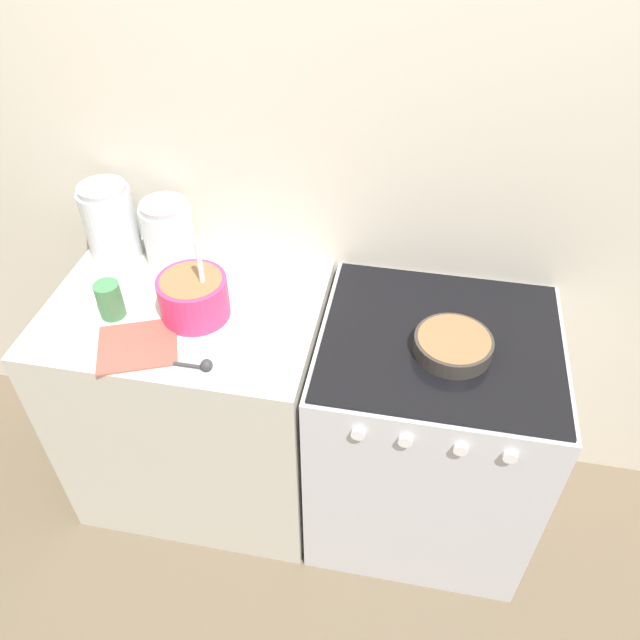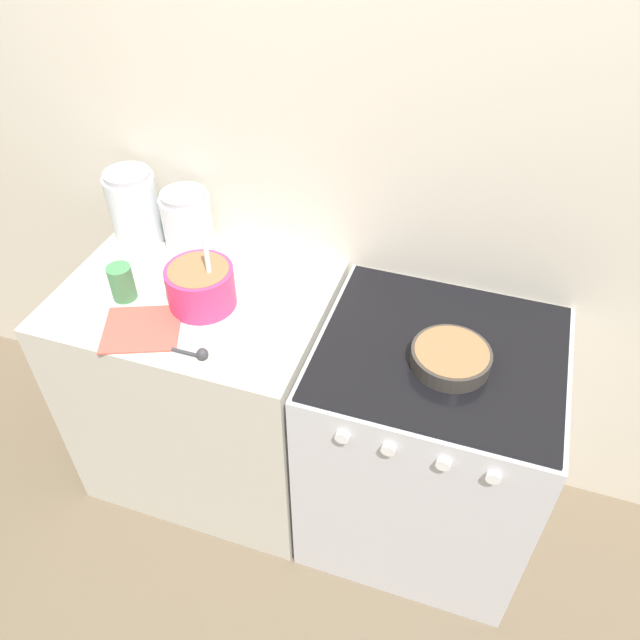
{
  "view_description": "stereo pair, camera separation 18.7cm",
  "coord_description": "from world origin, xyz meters",
  "px_view_note": "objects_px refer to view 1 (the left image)",
  "views": [
    {
      "loc": [
        0.28,
        -1.07,
        2.21
      ],
      "look_at": [
        0.02,
        0.29,
        0.96
      ],
      "focal_mm": 35.0,
      "sensor_mm": 36.0,
      "label": 1
    },
    {
      "loc": [
        0.46,
        -1.03,
        2.21
      ],
      "look_at": [
        0.02,
        0.29,
        0.96
      ],
      "focal_mm": 35.0,
      "sensor_mm": 36.0,
      "label": 2
    }
  ],
  "objects_px": {
    "mixing_bowl": "(193,295)",
    "storage_jar_middle": "(169,237)",
    "tin_can": "(110,300)",
    "storage_jar_left": "(111,226)",
    "stove": "(425,432)",
    "baking_pan": "(453,345)"
  },
  "relations": [
    {
      "from": "mixing_bowl",
      "to": "storage_jar_middle",
      "type": "distance_m",
      "value": 0.31
    },
    {
      "from": "storage_jar_middle",
      "to": "tin_can",
      "type": "relative_size",
      "value": 1.92
    },
    {
      "from": "storage_jar_left",
      "to": "tin_can",
      "type": "height_order",
      "value": "storage_jar_left"
    },
    {
      "from": "tin_can",
      "to": "stove",
      "type": "bearing_deg",
      "value": 4.63
    },
    {
      "from": "stove",
      "to": "storage_jar_left",
      "type": "xyz_separation_m",
      "value": [
        -1.14,
        0.22,
        0.57
      ]
    },
    {
      "from": "baking_pan",
      "to": "storage_jar_middle",
      "type": "distance_m",
      "value": 1.01
    },
    {
      "from": "baking_pan",
      "to": "stove",
      "type": "bearing_deg",
      "value": 120.32
    },
    {
      "from": "storage_jar_left",
      "to": "stove",
      "type": "bearing_deg",
      "value": -11.08
    },
    {
      "from": "stove",
      "to": "baking_pan",
      "type": "height_order",
      "value": "baking_pan"
    },
    {
      "from": "baking_pan",
      "to": "storage_jar_left",
      "type": "relative_size",
      "value": 0.85
    },
    {
      "from": "mixing_bowl",
      "to": "storage_jar_middle",
      "type": "bearing_deg",
      "value": 124.02
    },
    {
      "from": "storage_jar_left",
      "to": "mixing_bowl",
      "type": "bearing_deg",
      "value": -34.08
    },
    {
      "from": "mixing_bowl",
      "to": "baking_pan",
      "type": "xyz_separation_m",
      "value": [
        0.8,
        -0.02,
        -0.05
      ]
    },
    {
      "from": "mixing_bowl",
      "to": "baking_pan",
      "type": "bearing_deg",
      "value": -1.43
    },
    {
      "from": "storage_jar_middle",
      "to": "baking_pan",
      "type": "bearing_deg",
      "value": -15.88
    },
    {
      "from": "storage_jar_left",
      "to": "storage_jar_middle",
      "type": "xyz_separation_m",
      "value": [
        0.21,
        -0.0,
        -0.02
      ]
    },
    {
      "from": "mixing_bowl",
      "to": "storage_jar_left",
      "type": "height_order",
      "value": "mixing_bowl"
    },
    {
      "from": "mixing_bowl",
      "to": "tin_can",
      "type": "xyz_separation_m",
      "value": [
        -0.26,
        -0.05,
        -0.02
      ]
    },
    {
      "from": "baking_pan",
      "to": "storage_jar_left",
      "type": "height_order",
      "value": "storage_jar_left"
    },
    {
      "from": "storage_jar_middle",
      "to": "tin_can",
      "type": "xyz_separation_m",
      "value": [
        -0.08,
        -0.31,
        -0.04
      ]
    },
    {
      "from": "stove",
      "to": "mixing_bowl",
      "type": "relative_size",
      "value": 3.24
    },
    {
      "from": "stove",
      "to": "storage_jar_middle",
      "type": "distance_m",
      "value": 1.11
    }
  ]
}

